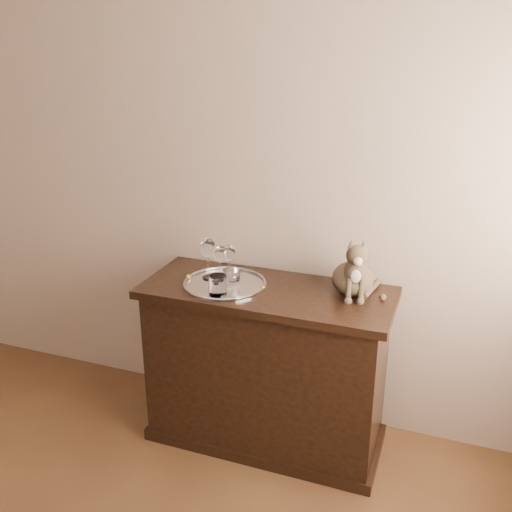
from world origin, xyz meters
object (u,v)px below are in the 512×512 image
Objects in this scene: tumbler_a at (231,279)px; wine_glass_d at (221,263)px; tray at (225,285)px; cat at (354,264)px; sideboard at (266,367)px; wine_glass_b at (229,262)px; tumbler_b at (218,285)px; wine_glass_a at (208,258)px.

wine_glass_d is at bearing 140.45° from tumbler_a.
cat is at bearing 11.56° from tray.
sideboard is 0.56m from wine_glass_b.
tray is at bearing -83.08° from wine_glass_b.
tumbler_b is at bearing -81.03° from tray.
sideboard is at bearing -12.36° from wine_glass_b.
wine_glass_a is 0.18m from tumbler_a.
cat is (0.63, 0.08, 0.05)m from wine_glass_d.
sideboard is 0.57m from wine_glass_d.
wine_glass_a is 2.17× the size of tumbler_b.
cat reaches higher than sideboard.
wine_glass_a reaches higher than tray.
wine_glass_d is 1.87× the size of tumbler_b.
tumbler_b is (-0.18, -0.16, 0.48)m from sideboard.
sideboard is at bearing 8.36° from tray.
wine_glass_d is 0.59× the size of cat.
tumbler_b is at bearing -107.05° from tumbler_a.
tumbler_b is at bearing -53.60° from wine_glass_a.
wine_glass_a is (-0.10, 0.04, 0.11)m from tray.
cat is at bearing 23.33° from tumbler_b.
wine_glass_a is 1.17× the size of wine_glass_d.
wine_glass_b is (-0.21, 0.05, 0.52)m from sideboard.
wine_glass_d is (-0.24, 0.01, 0.52)m from sideboard.
wine_glass_b is at bearing 20.51° from wine_glass_a.
tumbler_b is (0.03, -0.20, -0.04)m from wine_glass_b.
wine_glass_b is (0.09, 0.04, -0.02)m from wine_glass_a.
tumbler_b is at bearing -139.78° from sideboard.
cat is (0.59, 0.12, 0.14)m from tray.
wine_glass_d is at bearing 171.78° from cat.
tumbler_b is at bearing -81.80° from wine_glass_b.
tray is at bearing 146.26° from tumbler_a.
tumbler_b reaches higher than sideboard.
tumbler_a is (0.09, -0.07, -0.04)m from wine_glass_d.
tray is at bearing 98.97° from tumbler_b.
tumbler_b is (0.12, -0.17, -0.06)m from wine_glass_a.
tray reaches higher than sideboard.
wine_glass_d is at bearing -3.19° from wine_glass_a.
wine_glass_d reaches higher than wine_glass_b.
sideboard is 0.48m from tray.
wine_glass_b reaches higher than tumbler_b.
cat is at bearing 4.21° from wine_glass_b.
cat is at bearing 6.52° from wine_glass_a.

